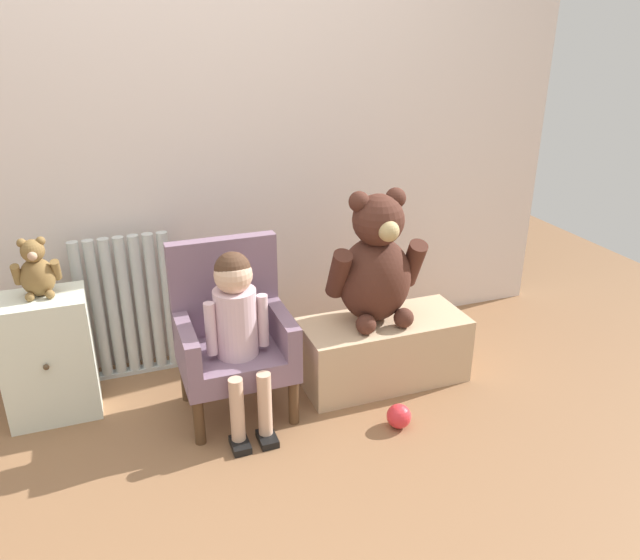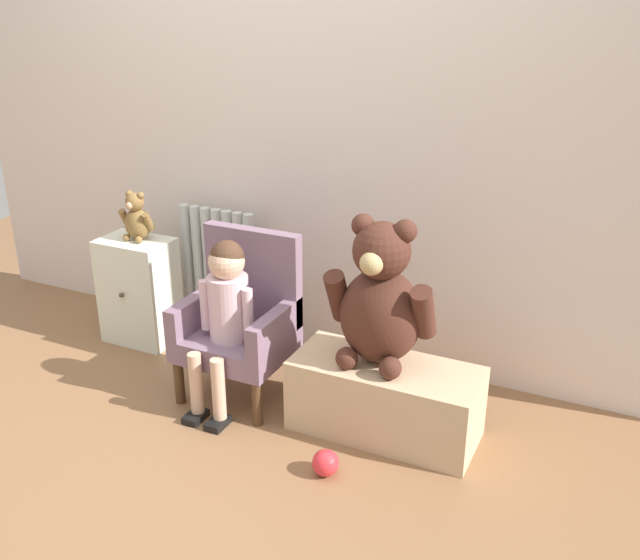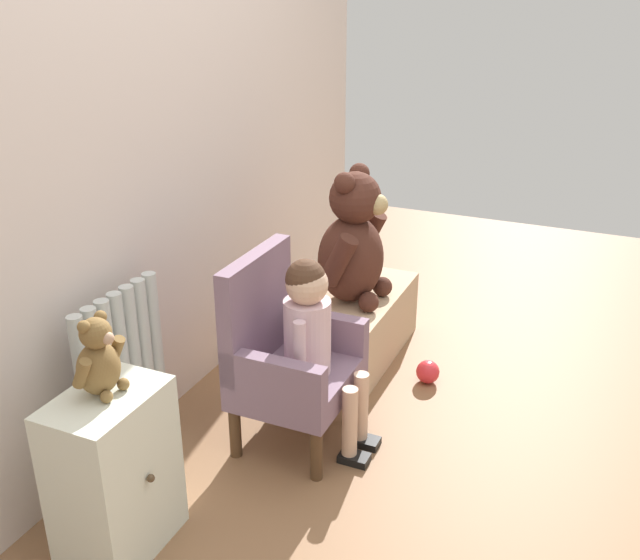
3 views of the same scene
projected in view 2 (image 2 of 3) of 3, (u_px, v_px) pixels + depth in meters
The scene contains 10 objects.
ground_plane at pixel (160, 455), 2.76m from camera, with size 6.00×6.00×0.00m, color brown.
back_wall at pixel (290, 101), 3.23m from camera, with size 3.80×0.05×2.40m, color silver.
radiator at pixel (219, 274), 3.59m from camera, with size 0.43×0.05×0.68m.
small_dresser at pixel (139, 291), 3.57m from camera, with size 0.35×0.27×0.54m.
child_armchair at pixel (241, 319), 3.08m from camera, with size 0.45×0.39×0.73m.
child_figure at pixel (225, 301), 2.93m from camera, with size 0.25×0.35×0.74m.
low_bench at pixel (385, 399), 2.85m from camera, with size 0.75×0.32×0.30m, color tan.
large_teddy_bear at pixel (380, 300), 2.73m from camera, with size 0.43×0.30×0.60m.
small_teddy_bear at pixel (137, 219), 3.44m from camera, with size 0.18×0.12×0.24m.
toy_ball at pixel (325, 463), 2.63m from camera, with size 0.10×0.10×0.10m, color red.
Camera 2 is at (1.55, -1.79, 1.68)m, focal length 40.00 mm.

